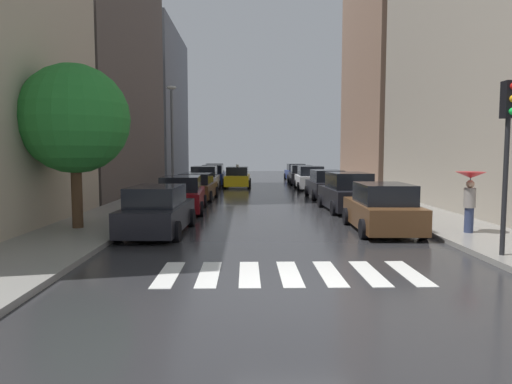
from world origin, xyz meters
TOP-DOWN VIEW (x-y plane):
  - ground_plane at (0.00, 24.00)m, footprint 28.00×72.00m
  - sidewalk_left at (-6.50, 24.00)m, footprint 3.00×72.00m
  - sidewalk_right at (6.50, 24.00)m, footprint 3.00×72.00m
  - crosswalk_stripes at (0.00, 1.45)m, footprint 5.85×2.20m
  - building_left_mid at (-11.00, 22.25)m, footprint 6.00×17.24m
  - building_left_far at (-11.00, 39.68)m, footprint 6.00×15.33m
  - building_right_mid at (11.00, 28.38)m, footprint 6.00×12.56m
  - parked_car_left_nearest at (-3.95, 6.68)m, footprint 2.14×4.59m
  - parked_car_left_second at (-3.93, 12.33)m, footprint 2.27×4.81m
  - parked_car_left_third at (-3.82, 17.86)m, footprint 2.27×4.60m
  - parked_car_left_fourth at (-3.92, 23.88)m, footprint 2.09×4.50m
  - parked_car_left_fifth at (-3.72, 29.46)m, footprint 2.06×4.41m
  - parked_car_left_sixth at (-3.95, 34.80)m, footprint 2.15×4.11m
  - parked_car_right_nearest at (3.71, 6.89)m, footprint 2.21×4.40m
  - parked_car_right_second at (3.74, 12.41)m, footprint 2.22×4.55m
  - parked_car_right_third at (3.84, 18.53)m, footprint 2.14×4.47m
  - parked_car_right_fourth at (3.79, 25.16)m, footprint 2.20×4.30m
  - parked_car_right_fifth at (3.81, 31.07)m, footprint 2.24×4.32m
  - parked_car_right_sixth at (3.96, 36.49)m, footprint 2.10×4.11m
  - taxi_midroad at (-1.65, 27.48)m, footprint 2.18×4.50m
  - pedestrian_foreground at (6.19, 5.80)m, footprint 0.92×0.92m
  - street_tree_left at (-6.75, 7.05)m, footprint 3.67×3.67m
  - traffic_light_right_corner at (5.45, 2.55)m, footprint 0.30×0.42m
  - lamp_post_left at (-5.55, 19.93)m, footprint 0.60×0.28m

SIDE VIEW (x-z plane):
  - ground_plane at x=0.00m, z-range -0.04..0.00m
  - crosswalk_stripes at x=0.00m, z-range 0.00..0.01m
  - sidewalk_left at x=-6.50m, z-range 0.00..0.15m
  - sidewalk_right at x=6.50m, z-range 0.00..0.15m
  - parked_car_left_third at x=-3.82m, z-range -0.04..1.50m
  - parked_car_left_nearest at x=-3.95m, z-range -0.05..1.56m
  - taxi_midroad at x=-1.65m, z-range -0.14..1.67m
  - parked_car_right_sixth at x=3.96m, z-range -0.05..1.59m
  - parked_car_right_fifth at x=3.81m, z-range -0.05..1.60m
  - parked_car_left_second at x=-3.93m, z-range -0.05..1.60m
  - parked_car_right_nearest at x=3.71m, z-range -0.05..1.61m
  - parked_car_right_third at x=3.84m, z-range -0.06..1.64m
  - parked_car_left_sixth at x=-3.95m, z-range -0.06..1.66m
  - parked_car_left_fifth at x=-3.72m, z-range -0.06..1.67m
  - parked_car_right_fourth at x=3.79m, z-range -0.06..1.68m
  - parked_car_left_fourth at x=-3.92m, z-range -0.06..1.72m
  - parked_car_right_second at x=3.74m, z-range -0.07..1.74m
  - pedestrian_foreground at x=6.19m, z-range 0.55..2.51m
  - traffic_light_right_corner at x=5.45m, z-range 1.14..5.44m
  - street_tree_left at x=-6.75m, z-range 1.07..6.60m
  - lamp_post_left at x=-5.55m, z-range 0.68..7.36m
  - building_left_far at x=-11.00m, z-range 0.00..15.22m
  - building_right_mid at x=11.00m, z-range 0.00..20.59m
  - building_left_mid at x=-11.00m, z-range 0.00..23.15m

